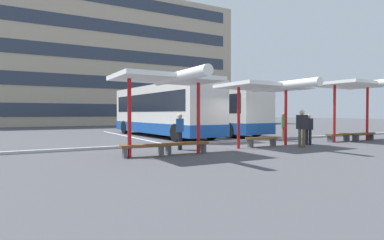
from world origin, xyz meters
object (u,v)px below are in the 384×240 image
(bench_1, at_px, (186,145))
(waiting_passenger_0, at_px, (302,126))
(bench_4, at_px, (363,135))
(waiting_passenger_1, at_px, (284,125))
(waiting_shelter_1, at_px, (267,88))
(waiting_shelter_2, at_px, (356,86))
(bench_2, at_px, (262,140))
(waiting_shelter_0, at_px, (169,80))
(coach_bus_1, at_px, (207,111))
(bench_3, at_px, (339,136))
(coach_bus_0, at_px, (162,111))
(waiting_passenger_2, at_px, (180,129))
(bench_0, at_px, (143,148))
(waiting_passenger_3, at_px, (308,127))

(bench_1, relative_size, waiting_passenger_0, 1.05)
(bench_4, relative_size, waiting_passenger_1, 1.23)
(waiting_shelter_1, height_order, waiting_shelter_2, waiting_shelter_2)
(bench_2, bearing_deg, waiting_shelter_0, -170.60)
(coach_bus_1, height_order, bench_4, coach_bus_1)
(bench_1, distance_m, bench_3, 9.92)
(coach_bus_0, bearing_deg, coach_bus_1, 8.17)
(coach_bus_0, relative_size, waiting_shelter_1, 2.51)
(bench_4, height_order, waiting_passenger_2, waiting_passenger_2)
(waiting_passenger_2, bearing_deg, bench_0, -148.66)
(bench_1, distance_m, waiting_passenger_0, 5.73)
(bench_2, distance_m, waiting_passenger_2, 4.10)
(waiting_passenger_1, relative_size, waiting_passenger_2, 1.03)
(bench_2, distance_m, bench_3, 5.55)
(waiting_shelter_2, relative_size, bench_4, 2.48)
(bench_3, bearing_deg, waiting_shelter_2, -25.67)
(bench_1, xyz_separation_m, waiting_shelter_1, (4.36, 0.18, 2.42))
(waiting_passenger_2, bearing_deg, coach_bus_0, 71.80)
(bench_0, height_order, waiting_passenger_1, waiting_passenger_1)
(bench_1, xyz_separation_m, waiting_passenger_2, (0.36, 1.25, 0.55))
(coach_bus_0, bearing_deg, waiting_shelter_1, -80.64)
(bench_1, xyz_separation_m, bench_2, (4.36, 0.54, -0.01))
(waiting_passenger_0, bearing_deg, bench_4, 8.69)
(bench_4, height_order, waiting_passenger_3, waiting_passenger_3)
(waiting_shelter_0, height_order, waiting_shelter_1, waiting_shelter_0)
(coach_bus_0, height_order, bench_3, coach_bus_0)
(coach_bus_1, height_order, waiting_passenger_3, coach_bus_1)
(waiting_shelter_1, xyz_separation_m, waiting_passenger_2, (-4.00, 1.06, -1.87))
(bench_2, height_order, waiting_passenger_2, waiting_passenger_2)
(waiting_shelter_1, bearing_deg, waiting_passenger_0, -34.55)
(bench_2, xyz_separation_m, bench_3, (5.55, -0.04, 0.00))
(waiting_shelter_0, bearing_deg, bench_4, 2.47)
(waiting_passenger_3, bearing_deg, coach_bus_1, 90.89)
(waiting_shelter_2, distance_m, waiting_passenger_3, 4.42)
(bench_3, distance_m, waiting_passenger_0, 4.48)
(waiting_passenger_1, bearing_deg, waiting_shelter_2, -31.89)
(waiting_shelter_2, distance_m, waiting_passenger_1, 4.56)
(bench_2, bearing_deg, waiting_passenger_2, 170.06)
(bench_3, distance_m, waiting_passenger_3, 2.98)
(bench_1, relative_size, waiting_shelter_1, 0.40)
(coach_bus_1, relative_size, waiting_passenger_1, 7.15)
(waiting_shelter_1, bearing_deg, bench_3, 3.36)
(bench_2, height_order, waiting_passenger_0, waiting_passenger_0)
(waiting_passenger_0, distance_m, waiting_passenger_1, 3.39)
(coach_bus_0, distance_m, waiting_shelter_2, 11.99)
(bench_1, distance_m, waiting_passenger_2, 1.41)
(waiting_shelter_1, relative_size, bench_3, 2.73)
(coach_bus_1, distance_m, waiting_passenger_3, 9.52)
(bench_1, xyz_separation_m, waiting_shelter_2, (10.80, 0.08, 2.78))
(waiting_shelter_0, relative_size, bench_0, 2.55)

